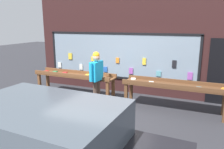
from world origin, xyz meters
TOP-DOWN VIEW (x-y plane):
  - ground_plane at (0.00, 0.00)m, footprint 40.00×40.00m
  - shopfront_facade at (0.01, 2.39)m, footprint 7.76×0.29m
  - display_table_left at (-1.68, 1.08)m, footprint 2.94×0.64m
  - display_table_right at (1.68, 1.07)m, footprint 2.94×0.69m
  - person_browsing at (-0.59, 0.62)m, footprint 0.27×0.67m
  - small_dog at (-0.96, 0.40)m, footprint 0.35×0.52m
  - parked_car at (0.30, -2.90)m, footprint 4.22×2.06m

SIDE VIEW (x-z plane):
  - ground_plane at x=0.00m, z-range 0.00..0.00m
  - small_dog at x=-0.96m, z-range 0.08..0.49m
  - display_table_left at x=-1.68m, z-range 0.28..1.18m
  - display_table_right at x=1.68m, z-range 0.28..1.18m
  - parked_car at x=0.30m, z-range 0.04..1.45m
  - person_browsing at x=-0.59m, z-range 0.15..1.86m
  - shopfront_facade at x=0.01m, z-range -0.04..3.71m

